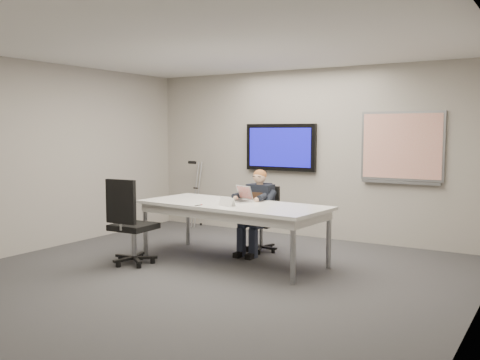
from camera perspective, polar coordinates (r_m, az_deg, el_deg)
The scene contains 15 objects.
floor at distance 6.62m, azimuth -3.69°, elevation -10.32°, with size 6.00×6.00×0.02m, color #38383A.
ceiling at distance 6.46m, azimuth -3.84°, elevation 14.35°, with size 6.00×6.00×0.02m, color silver.
wall_back at distance 9.01m, azimuth 7.32°, elevation 2.80°, with size 6.00×0.02×2.80m, color #A49F94.
wall_left at distance 8.48m, azimuth -20.57°, elevation 2.37°, with size 0.02×6.00×2.80m, color #A49F94.
wall_right at distance 5.27m, azimuth 23.95°, elevation 0.70°, with size 0.02×6.00×2.80m, color #A49F94.
conference_table at distance 7.24m, azimuth -0.79°, elevation -3.22°, with size 2.68×1.29×0.80m.
tv_display at distance 9.17m, azimuth 4.34°, elevation 3.50°, with size 1.30×0.09×0.80m.
whiteboard at distance 8.46m, azimuth 16.89°, elevation 3.35°, with size 1.25×0.08×1.10m.
office_chair_far at distance 7.96m, azimuth 2.42°, elevation -5.46°, with size 0.46×0.46×0.96m.
office_chair_near at distance 7.27m, azimuth -11.51°, elevation -6.08°, with size 0.57×0.57×1.16m.
seated_person at distance 7.73m, azimuth 1.60°, elevation -4.33°, with size 0.38×0.64×1.22m.
crutch at distance 9.98m, azimuth -4.66°, elevation -1.37°, with size 0.17×0.33×1.26m, color #A5A8AD, non-canonical shape.
laptop at distance 7.43m, azimuth 0.19°, elevation -1.87°, with size 0.36×0.38×0.21m.
name_tent at distance 6.99m, azimuth -1.38°, elevation -2.31°, with size 0.28×0.08×0.11m, color white, non-canonical shape.
pen at distance 7.02m, azimuth -4.43°, elevation -2.69°, with size 0.01×0.01×0.14m, color black.
Camera 1 is at (3.68, -5.21, 1.77)m, focal length 40.00 mm.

